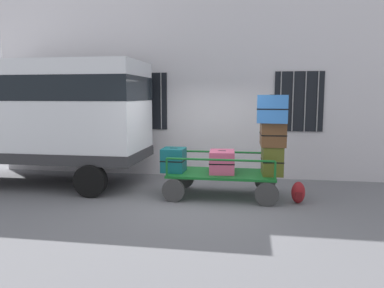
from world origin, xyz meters
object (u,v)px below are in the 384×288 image
suitcase_center_bottom (272,160)px  suitcase_center_middle (273,134)px  suitcase_left_bottom (174,160)px  backpack (298,193)px  luggage_cart (222,177)px  van (47,111)px  suitcase_midleft_bottom (222,162)px  suitcase_center_top (273,109)px

suitcase_center_bottom → suitcase_center_middle: size_ratio=0.84×
suitcase_left_bottom → backpack: suitcase_left_bottom is taller
luggage_cart → suitcase_center_middle: suitcase_center_middle is taller
van → backpack: (5.79, -0.72, -1.57)m
suitcase_center_bottom → suitcase_midleft_bottom: bearing=178.2°
luggage_cart → suitcase_left_bottom: size_ratio=4.30×
backpack → suitcase_left_bottom: bearing=174.8°
luggage_cart → backpack: bearing=-10.0°
suitcase_center_bottom → backpack: suitcase_center_bottom is taller
suitcase_center_top → backpack: suitcase_center_top is taller
suitcase_center_bottom → suitcase_center_top: size_ratio=0.66×
suitcase_center_middle → backpack: bearing=-29.7°
backpack → suitcase_midleft_bottom: bearing=169.5°
van → suitcase_left_bottom: 3.39m
suitcase_left_bottom → backpack: size_ratio=1.23×
van → backpack: size_ratio=10.64×
suitcase_center_bottom → backpack: size_ratio=1.46×
suitcase_left_bottom → backpack: bearing=-5.2°
backpack → luggage_cart: bearing=170.0°
suitcase_center_top → suitcase_left_bottom: bearing=-178.7°
luggage_cart → suitcase_midleft_bottom: size_ratio=3.27×
suitcase_midleft_bottom → suitcase_center_bottom: suitcase_center_bottom is taller
suitcase_center_top → suitcase_center_bottom: bearing=-90.0°
suitcase_left_bottom → suitcase_center_top: size_ratio=0.56×
van → suitcase_center_top: (5.27, -0.44, 0.09)m
van → backpack: 6.05m
suitcase_left_bottom → van: bearing=171.4°
luggage_cart → suitcase_midleft_bottom: bearing=90.0°
suitcase_center_middle → suitcase_center_top: size_ratio=0.79×
luggage_cart → suitcase_center_top: bearing=0.5°
suitcase_center_bottom → van: bearing=175.0°
luggage_cart → suitcase_center_bottom: 1.11m
van → backpack: van is taller
suitcase_center_top → suitcase_midleft_bottom: bearing=179.7°
suitcase_midleft_bottom → suitcase_center_top: suitcase_center_top is taller
van → luggage_cart: van is taller
suitcase_midleft_bottom → suitcase_center_middle: size_ratio=0.93×
suitcase_left_bottom → suitcase_midleft_bottom: suitcase_left_bottom is taller
suitcase_midleft_bottom → backpack: (1.56, -0.29, -0.53)m
backpack → suitcase_center_bottom: bearing=153.7°
suitcase_midleft_bottom → van: bearing=174.2°
suitcase_midleft_bottom → backpack: 1.67m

